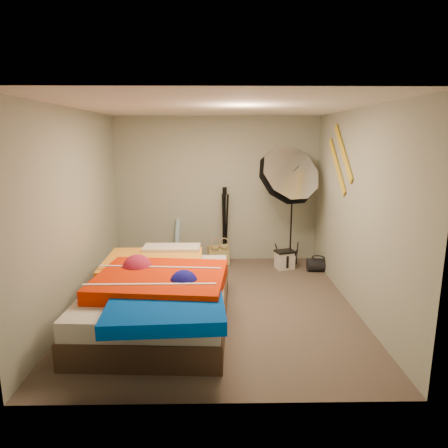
{
  "coord_description": "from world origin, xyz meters",
  "views": [
    {
      "loc": [
        0.01,
        -4.9,
        2.16
      ],
      "look_at": [
        0.1,
        0.6,
        0.95
      ],
      "focal_mm": 32.0,
      "sensor_mm": 36.0,
      "label": 1
    }
  ],
  "objects_px": {
    "photo_umbrella": "(287,177)",
    "camera_case": "(285,260)",
    "bed": "(160,295)",
    "tote_bag": "(218,255)",
    "wrapping_roll": "(177,240)",
    "camera_tripod": "(225,220)",
    "duffel_bag": "(318,265)"
  },
  "relations": [
    {
      "from": "tote_bag",
      "to": "duffel_bag",
      "type": "bearing_deg",
      "value": -33.23
    },
    {
      "from": "wrapping_roll",
      "to": "camera_case",
      "type": "relative_size",
      "value": 2.6
    },
    {
      "from": "tote_bag",
      "to": "camera_case",
      "type": "xyz_separation_m",
      "value": [
        1.1,
        -0.17,
        -0.04
      ]
    },
    {
      "from": "camera_case",
      "to": "photo_umbrella",
      "type": "relative_size",
      "value": 0.13
    },
    {
      "from": "camera_tripod",
      "to": "wrapping_roll",
      "type": "bearing_deg",
      "value": 175.86
    },
    {
      "from": "camera_case",
      "to": "bed",
      "type": "relative_size",
      "value": 0.12
    },
    {
      "from": "tote_bag",
      "to": "duffel_bag",
      "type": "xyz_separation_m",
      "value": [
        1.63,
        -0.32,
        -0.07
      ]
    },
    {
      "from": "tote_bag",
      "to": "camera_tripod",
      "type": "distance_m",
      "value": 0.63
    },
    {
      "from": "wrapping_roll",
      "to": "photo_umbrella",
      "type": "xyz_separation_m",
      "value": [
        1.83,
        -0.45,
        1.16
      ]
    },
    {
      "from": "bed",
      "to": "camera_tripod",
      "type": "relative_size",
      "value": 1.89
    },
    {
      "from": "camera_case",
      "to": "duffel_bag",
      "type": "xyz_separation_m",
      "value": [
        0.53,
        -0.14,
        -0.04
      ]
    },
    {
      "from": "wrapping_roll",
      "to": "camera_tripod",
      "type": "xyz_separation_m",
      "value": [
        0.84,
        -0.06,
        0.38
      ]
    },
    {
      "from": "camera_tripod",
      "to": "duffel_bag",
      "type": "bearing_deg",
      "value": -19.63
    },
    {
      "from": "bed",
      "to": "photo_umbrella",
      "type": "bearing_deg",
      "value": 46.9
    },
    {
      "from": "photo_umbrella",
      "to": "camera_case",
      "type": "bearing_deg",
      "value": -81.22
    },
    {
      "from": "bed",
      "to": "camera_case",
      "type": "bearing_deg",
      "value": 46.76
    },
    {
      "from": "tote_bag",
      "to": "photo_umbrella",
      "type": "xyz_separation_m",
      "value": [
        1.1,
        -0.17,
        1.35
      ]
    },
    {
      "from": "photo_umbrella",
      "to": "camera_tripod",
      "type": "xyz_separation_m",
      "value": [
        -0.99,
        0.39,
        -0.77
      ]
    },
    {
      "from": "photo_umbrella",
      "to": "wrapping_roll",
      "type": "bearing_deg",
      "value": 166.09
    },
    {
      "from": "duffel_bag",
      "to": "photo_umbrella",
      "type": "distance_m",
      "value": 1.52
    },
    {
      "from": "duffel_bag",
      "to": "tote_bag",
      "type": "bearing_deg",
      "value": 172.01
    },
    {
      "from": "wrapping_roll",
      "to": "camera_tripod",
      "type": "relative_size",
      "value": 0.57
    },
    {
      "from": "wrapping_roll",
      "to": "duffel_bag",
      "type": "height_order",
      "value": "wrapping_roll"
    },
    {
      "from": "camera_tripod",
      "to": "tote_bag",
      "type": "bearing_deg",
      "value": -115.62
    },
    {
      "from": "wrapping_roll",
      "to": "camera_tripod",
      "type": "bearing_deg",
      "value": -4.14
    },
    {
      "from": "camera_case",
      "to": "photo_umbrella",
      "type": "bearing_deg",
      "value": 81.85
    },
    {
      "from": "tote_bag",
      "to": "photo_umbrella",
      "type": "height_order",
      "value": "photo_umbrella"
    },
    {
      "from": "photo_umbrella",
      "to": "camera_tripod",
      "type": "relative_size",
      "value": 1.62
    },
    {
      "from": "bed",
      "to": "tote_bag",
      "type": "bearing_deg",
      "value": 71.53
    },
    {
      "from": "wrapping_roll",
      "to": "photo_umbrella",
      "type": "height_order",
      "value": "photo_umbrella"
    },
    {
      "from": "wrapping_roll",
      "to": "photo_umbrella",
      "type": "relative_size",
      "value": 0.35
    },
    {
      "from": "camera_case",
      "to": "bed",
      "type": "xyz_separation_m",
      "value": [
        -1.8,
        -1.91,
        0.19
      ]
    }
  ]
}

